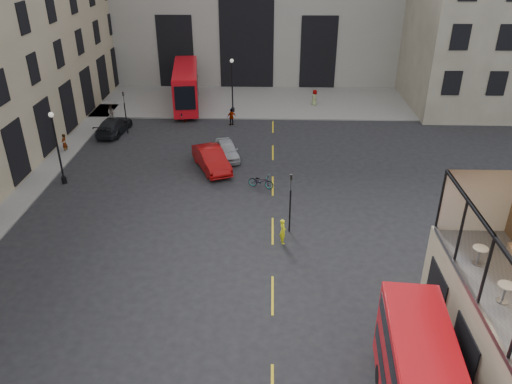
{
  "coord_description": "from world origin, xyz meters",
  "views": [
    {
      "loc": [
        -2.22,
        -13.64,
        16.14
      ],
      "look_at": [
        -2.99,
        11.34,
        3.0
      ],
      "focal_mm": 35.0,
      "sensor_mm": 36.0,
      "label": 1
    }
  ],
  "objects_px": {
    "traffic_light_near": "(290,196)",
    "street_lamp_b": "(232,89)",
    "bus_far": "(186,84)",
    "pedestrian_b": "(185,112)",
    "traffic_light_far": "(125,107)",
    "car_a": "(227,150)",
    "bicycle": "(261,181)",
    "car_b": "(211,159)",
    "cafe_table_mid": "(505,290)",
    "cafe_table_far": "(480,253)",
    "street_lamp_a": "(59,152)",
    "pedestrian_d": "(314,98)",
    "pedestrian_a": "(112,113)",
    "cyclist": "(283,231)",
    "pedestrian_e": "(64,143)",
    "pedestrian_c": "(232,117)",
    "car_c": "(114,126)"
  },
  "relations": [
    {
      "from": "bicycle",
      "to": "pedestrian_a",
      "type": "height_order",
      "value": "pedestrian_a"
    },
    {
      "from": "car_b",
      "to": "pedestrian_d",
      "type": "bearing_deg",
      "value": 36.17
    },
    {
      "from": "bus_far",
      "to": "pedestrian_c",
      "type": "distance_m",
      "value": 7.58
    },
    {
      "from": "car_a",
      "to": "bicycle",
      "type": "bearing_deg",
      "value": -75.99
    },
    {
      "from": "traffic_light_far",
      "to": "pedestrian_b",
      "type": "xyz_separation_m",
      "value": [
        4.68,
        3.2,
        -1.46
      ]
    },
    {
      "from": "pedestrian_d",
      "to": "pedestrian_a",
      "type": "bearing_deg",
      "value": 71.97
    },
    {
      "from": "cafe_table_far",
      "to": "street_lamp_a",
      "type": "bearing_deg",
      "value": 146.06
    },
    {
      "from": "bus_far",
      "to": "pedestrian_e",
      "type": "distance_m",
      "value": 14.83
    },
    {
      "from": "cafe_table_mid",
      "to": "pedestrian_b",
      "type": "bearing_deg",
      "value": 117.85
    },
    {
      "from": "traffic_light_far",
      "to": "cafe_table_mid",
      "type": "distance_m",
      "value": 34.84
    },
    {
      "from": "traffic_light_far",
      "to": "street_lamp_b",
      "type": "height_order",
      "value": "street_lamp_b"
    },
    {
      "from": "bus_far",
      "to": "pedestrian_b",
      "type": "bearing_deg",
      "value": -83.6
    },
    {
      "from": "car_c",
      "to": "traffic_light_far",
      "type": "bearing_deg",
      "value": -175.69
    },
    {
      "from": "cafe_table_mid",
      "to": "pedestrian_e",
      "type": "bearing_deg",
      "value": 136.99
    },
    {
      "from": "traffic_light_near",
      "to": "pedestrian_a",
      "type": "height_order",
      "value": "traffic_light_near"
    },
    {
      "from": "cyclist",
      "to": "pedestrian_e",
      "type": "height_order",
      "value": "pedestrian_e"
    },
    {
      "from": "bicycle",
      "to": "pedestrian_b",
      "type": "distance_m",
      "value": 15.41
    },
    {
      "from": "traffic_light_near",
      "to": "street_lamp_b",
      "type": "relative_size",
      "value": 0.71
    },
    {
      "from": "car_a",
      "to": "cafe_table_far",
      "type": "xyz_separation_m",
      "value": [
        11.6,
        -20.3,
        4.4
      ]
    },
    {
      "from": "street_lamp_a",
      "to": "pedestrian_d",
      "type": "distance_m",
      "value": 26.74
    },
    {
      "from": "traffic_light_near",
      "to": "car_c",
      "type": "distance_m",
      "value": 22.16
    },
    {
      "from": "street_lamp_a",
      "to": "car_b",
      "type": "relative_size",
      "value": 1.07
    },
    {
      "from": "cyclist",
      "to": "pedestrian_e",
      "type": "relative_size",
      "value": 1.0
    },
    {
      "from": "pedestrian_a",
      "to": "traffic_light_far",
      "type": "bearing_deg",
      "value": -71.18
    },
    {
      "from": "cafe_table_mid",
      "to": "cafe_table_far",
      "type": "xyz_separation_m",
      "value": [
        -0.06,
        2.24,
        0.01
      ]
    },
    {
      "from": "car_b",
      "to": "bicycle",
      "type": "height_order",
      "value": "car_b"
    },
    {
      "from": "bicycle",
      "to": "pedestrian_b",
      "type": "bearing_deg",
      "value": 47.32
    },
    {
      "from": "pedestrian_a",
      "to": "car_b",
      "type": "bearing_deg",
      "value": -61.5
    },
    {
      "from": "traffic_light_far",
      "to": "bus_far",
      "type": "height_order",
      "value": "bus_far"
    },
    {
      "from": "bus_far",
      "to": "bicycle",
      "type": "xyz_separation_m",
      "value": [
        8.02,
        -18.2,
        -1.8
      ]
    },
    {
      "from": "traffic_light_far",
      "to": "pedestrian_c",
      "type": "bearing_deg",
      "value": 14.96
    },
    {
      "from": "pedestrian_c",
      "to": "cyclist",
      "type": "bearing_deg",
      "value": 76.83
    },
    {
      "from": "bus_far",
      "to": "pedestrian_b",
      "type": "xyz_separation_m",
      "value": [
        0.53,
        -4.74,
        -1.33
      ]
    },
    {
      "from": "street_lamp_b",
      "to": "cafe_table_mid",
      "type": "height_order",
      "value": "street_lamp_b"
    },
    {
      "from": "street_lamp_a",
      "to": "bicycle",
      "type": "height_order",
      "value": "street_lamp_a"
    },
    {
      "from": "street_lamp_b",
      "to": "pedestrian_c",
      "type": "height_order",
      "value": "street_lamp_b"
    },
    {
      "from": "pedestrian_c",
      "to": "pedestrian_d",
      "type": "bearing_deg",
      "value": -169.28
    },
    {
      "from": "traffic_light_far",
      "to": "car_b",
      "type": "distance_m",
      "value": 11.2
    },
    {
      "from": "car_c",
      "to": "pedestrian_a",
      "type": "distance_m",
      "value": 3.35
    },
    {
      "from": "street_lamp_a",
      "to": "cafe_table_far",
      "type": "bearing_deg",
      "value": -33.94
    },
    {
      "from": "street_lamp_b",
      "to": "cafe_table_far",
      "type": "bearing_deg",
      "value": -69.21
    },
    {
      "from": "car_b",
      "to": "cafe_table_far",
      "type": "distance_m",
      "value": 22.48
    },
    {
      "from": "pedestrian_d",
      "to": "car_a",
      "type": "bearing_deg",
      "value": 116.64
    },
    {
      "from": "bus_far",
      "to": "bicycle",
      "type": "distance_m",
      "value": 19.96
    },
    {
      "from": "street_lamp_b",
      "to": "bicycle",
      "type": "height_order",
      "value": "street_lamp_b"
    },
    {
      "from": "traffic_light_far",
      "to": "pedestrian_b",
      "type": "bearing_deg",
      "value": 34.4
    },
    {
      "from": "pedestrian_d",
      "to": "pedestrian_c",
      "type": "bearing_deg",
      "value": 93.47
    },
    {
      "from": "traffic_light_near",
      "to": "cyclist",
      "type": "xyz_separation_m",
      "value": [
        -0.43,
        -1.24,
        -1.65
      ]
    },
    {
      "from": "car_b",
      "to": "cafe_table_mid",
      "type": "relative_size",
      "value": 6.88
    },
    {
      "from": "bus_far",
      "to": "pedestrian_c",
      "type": "bearing_deg",
      "value": -47.67
    }
  ]
}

